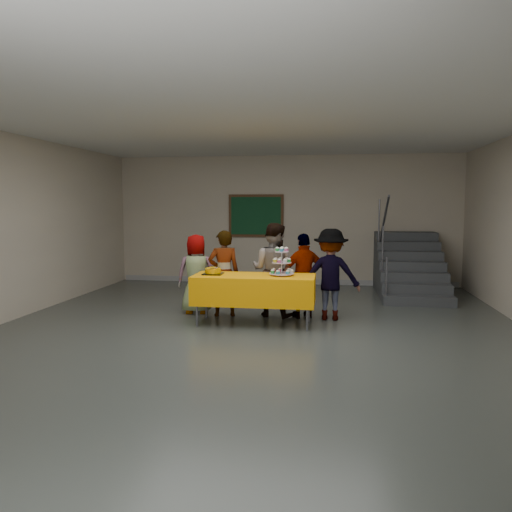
{
  "coord_description": "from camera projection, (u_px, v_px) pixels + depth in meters",
  "views": [
    {
      "loc": [
        1.08,
        -6.67,
        1.86
      ],
      "look_at": [
        -0.09,
        1.09,
        1.05
      ],
      "focal_mm": 35.0,
      "sensor_mm": 36.0,
      "label": 1
    }
  ],
  "objects": [
    {
      "name": "noticeboard",
      "position": [
        256.0,
        216.0,
        11.74
      ],
      "size": [
        1.3,
        0.05,
        1.0
      ],
      "color": "#472B16",
      "rests_on": "ground"
    },
    {
      "name": "bear_cake",
      "position": [
        213.0,
        271.0,
        7.83
      ],
      "size": [
        0.32,
        0.36,
        0.12
      ],
      "color": "black",
      "rests_on": "bake_table"
    },
    {
      "name": "schoolchild_b",
      "position": [
        224.0,
        273.0,
        8.32
      ],
      "size": [
        0.61,
        0.49,
        1.44
      ],
      "primitive_type": "imported",
      "rotation": [
        0.0,
        0.0,
        3.45
      ],
      "color": "slate",
      "rests_on": "ground"
    },
    {
      "name": "cupcake_stand",
      "position": [
        282.0,
        264.0,
        7.68
      ],
      "size": [
        0.38,
        0.38,
        0.44
      ],
      "color": "silver",
      "rests_on": "bake_table"
    },
    {
      "name": "schoolchild_a",
      "position": [
        196.0,
        274.0,
        8.53
      ],
      "size": [
        0.71,
        0.51,
        1.36
      ],
      "primitive_type": "imported",
      "rotation": [
        0.0,
        0.0,
        3.27
      ],
      "color": "#5C5D66",
      "rests_on": "ground"
    },
    {
      "name": "staircase",
      "position": [
        408.0,
        270.0,
        10.52
      ],
      "size": [
        1.3,
        2.4,
        2.04
      ],
      "color": "#424447",
      "rests_on": "ground"
    },
    {
      "name": "schoolchild_e",
      "position": [
        331.0,
        274.0,
        8.05
      ],
      "size": [
        0.96,
        0.56,
        1.48
      ],
      "primitive_type": "imported",
      "rotation": [
        0.0,
        0.0,
        3.13
      ],
      "color": "slate",
      "rests_on": "ground"
    },
    {
      "name": "room_shell",
      "position": [
        251.0,
        184.0,
        6.72
      ],
      "size": [
        10.0,
        10.04,
        3.02
      ],
      "color": "#4C514C",
      "rests_on": "ground"
    },
    {
      "name": "schoolchild_c",
      "position": [
        273.0,
        270.0,
        8.3
      ],
      "size": [
        0.89,
        0.78,
        1.56
      ],
      "primitive_type": "imported",
      "rotation": [
        0.0,
        0.0,
        2.86
      ],
      "color": "slate",
      "rests_on": "ground"
    },
    {
      "name": "schoolchild_d",
      "position": [
        304.0,
        276.0,
        8.18
      ],
      "size": [
        0.88,
        0.62,
        1.39
      ],
      "primitive_type": "imported",
      "rotation": [
        0.0,
        0.0,
        3.53
      ],
      "color": "slate",
      "rests_on": "ground"
    },
    {
      "name": "bake_table",
      "position": [
        254.0,
        289.0,
        7.74
      ],
      "size": [
        1.88,
        0.78,
        0.77
      ],
      "color": "#595960",
      "rests_on": "ground"
    }
  ]
}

